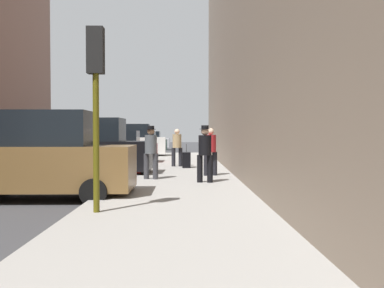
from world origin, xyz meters
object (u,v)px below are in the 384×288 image
Objects in this scene: parked_white_van at (132,142)px; fire_hydrant at (138,164)px; pedestrian_with_fedora at (205,151)px; pedestrian_with_beanie at (151,150)px; parked_silver_sedan at (148,141)px; parked_red_hatchback at (117,149)px; parked_bronze_suv at (44,159)px; traffic_light at (96,79)px; parked_black_suv at (92,150)px; pedestrian_in_tan_coat at (177,145)px; pedestrian_in_red_jacket at (210,149)px; parked_dark_green_sedan at (142,143)px; rolling_suitcase at (186,160)px.

parked_white_van is 6.60× the size of fire_hydrant.
pedestrian_with_beanie is at bearing 151.01° from pedestrian_with_fedora.
parked_red_hatchback is at bearing -90.00° from parked_silver_sedan.
parked_bronze_suv is 3.56m from traffic_light.
parked_black_suv is 1.11× the size of parked_red_hatchback.
pedestrian_with_fedora is at bearing -74.59° from parked_white_van.
parked_white_van is 2.72× the size of pedestrian_in_tan_coat.
pedestrian_in_red_jacket is (4.49, -13.12, 0.07)m from parked_white_van.
parked_black_suv is at bearing 138.44° from pedestrian_with_beanie.
parked_silver_sedan is at bearing 90.00° from parked_red_hatchback.
parked_white_van is at bearing 99.72° from pedestrian_with_beanie.
parked_dark_green_sedan is at bearing 95.48° from fire_hydrant.
parked_white_van is 2.62× the size of pedestrian_with_beanie.
parked_bronze_suv and parked_black_suv have the same top height.
parked_red_hatchback is 5.22m from rolling_suitcase.
parked_black_suv reaches higher than pedestrian_with_fedora.
rolling_suitcase is at bearing -80.77° from parked_silver_sedan.
rolling_suitcase is (3.63, -16.08, -0.36)m from parked_dark_green_sedan.
parked_black_suv is 1.11× the size of parked_dark_green_sedan.
parked_silver_sedan reaches higher than rolling_suitcase.
pedestrian_in_tan_coat is at bearing 107.35° from pedestrian_in_red_jacket.
parked_red_hatchback is at bearing 106.42° from pedestrian_with_beanie.
rolling_suitcase is (1.83, 2.71, -0.01)m from fire_hydrant.
parked_dark_green_sedan is (0.00, 6.38, -0.18)m from parked_white_van.
parked_white_van is (-0.00, 5.97, 0.18)m from parked_red_hatchback.
parked_bronze_suv is 1.10× the size of parked_dark_green_sedan.
pedestrian_in_red_jacket is (2.69, -0.71, 0.61)m from fire_hydrant.
parked_white_van is 1.29× the size of traffic_light.
parked_dark_green_sedan is at bearing 102.73° from rolling_suitcase.
parked_white_van reaches higher than pedestrian_with_fedora.
fire_hydrant is at bearing -85.89° from parked_silver_sedan.
pedestrian_in_tan_coat is at bearing -43.30° from parked_red_hatchback.
rolling_suitcase is at bearing 65.41° from parked_bronze_suv.
pedestrian_in_tan_coat is (3.20, -8.99, 0.07)m from parked_white_van.
parked_silver_sedan reaches higher than fire_hydrant.
parked_red_hatchback is at bearing 105.65° from fire_hydrant.
parked_black_suv is 1.10× the size of parked_silver_sedan.
rolling_suitcase is at bearing -58.71° from pedestrian_in_tan_coat.
pedestrian_with_beanie reaches higher than pedestrian_in_tan_coat.
traffic_light is 3.46× the size of rolling_suitcase.
parked_red_hatchback is (0.00, 11.67, -0.18)m from parked_bronze_suv.
parked_silver_sedan is at bearing 99.89° from pedestrian_in_red_jacket.
parked_bronze_suv is 5.56m from fire_hydrant.
parked_red_hatchback is 2.46× the size of pedestrian_in_red_jacket.
fire_hydrant is at bearing 130.33° from pedestrian_with_fedora.
parked_red_hatchback reaches higher than rolling_suitcase.
parked_black_suv is 1.29× the size of traffic_light.
parked_bronze_suv is at bearing -114.59° from rolling_suitcase.
pedestrian_with_fedora is at bearing -97.95° from pedestrian_in_red_jacket.
traffic_light is 2.03× the size of pedestrian_with_fedora.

